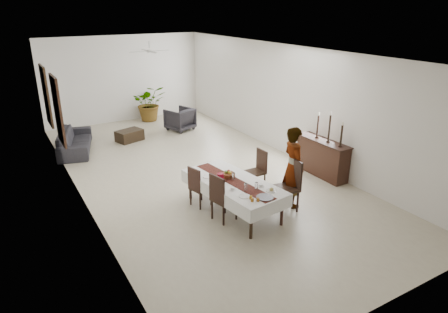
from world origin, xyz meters
TOP-DOWN VIEW (x-y plane):
  - floor at (0.00, 0.00)m, footprint 6.00×12.00m
  - ceiling at (0.00, 0.00)m, footprint 6.00×12.00m
  - wall_back at (0.00, 6.00)m, footprint 6.00×0.02m
  - wall_front at (0.00, -6.00)m, footprint 6.00×0.02m
  - wall_left at (-3.00, 0.00)m, footprint 0.02×12.00m
  - wall_right at (3.00, 0.00)m, footprint 0.02×12.00m
  - dining_table_top at (-0.28, -2.35)m, footprint 1.20×2.35m
  - table_leg_fl at (-0.56, -3.47)m, footprint 0.07×0.07m
  - table_leg_fr at (0.26, -3.37)m, footprint 0.07×0.07m
  - table_leg_bl at (-0.82, -1.34)m, footprint 0.07×0.07m
  - table_leg_br at (0.00, -1.24)m, footprint 0.07×0.07m
  - tablecloth_top at (-0.28, -2.35)m, footprint 1.39×2.54m
  - tablecloth_drape_left at (-0.82, -2.42)m, footprint 0.30×2.41m
  - tablecloth_drape_right at (0.27, -2.29)m, footprint 0.30×2.41m
  - tablecloth_drape_near at (-0.13, -3.55)m, footprint 1.10×0.14m
  - tablecloth_drape_far at (-0.42, -1.15)m, footprint 1.10×0.14m
  - table_runner at (-0.28, -2.35)m, footprint 0.61×2.37m
  - red_pitcher at (-0.53, -2.24)m, footprint 0.16×0.16m
  - pitcher_handle at (-0.61, -2.25)m, footprint 0.11×0.03m
  - wine_glass_near at (-0.09, -2.95)m, footprint 0.07×0.07m
  - wine_glass_mid at (-0.31, -2.88)m, footprint 0.07×0.07m
  - wine_glass_far at (-0.24, -2.30)m, footprint 0.07×0.07m
  - teacup_right at (0.07, -2.88)m, footprint 0.08×0.08m
  - saucer_right at (0.07, -2.88)m, footprint 0.14×0.14m
  - teacup_left at (-0.52, -2.71)m, footprint 0.08×0.08m
  - saucer_left at (-0.52, -2.71)m, footprint 0.14×0.14m
  - plate_near_right at (0.13, -3.16)m, footprint 0.23×0.23m
  - bread_near_right at (0.13, -3.16)m, footprint 0.08×0.08m
  - plate_near_left at (-0.47, -3.09)m, footprint 0.23×0.23m
  - plate_far_left at (-0.64, -1.88)m, footprint 0.23×0.23m
  - serving_tray at (-0.16, -3.33)m, footprint 0.34×0.34m
  - jam_jar_a at (-0.36, -3.39)m, footprint 0.06×0.06m
  - jam_jar_b at (-0.46, -3.34)m, footprint 0.06×0.06m
  - jam_jar_c at (-0.43, -3.24)m, footprint 0.06×0.06m
  - fruit_basket at (-0.26, -2.11)m, footprint 0.28×0.28m
  - fruit_red at (-0.23, -2.09)m, footprint 0.08×0.08m
  - fruit_green at (-0.30, -2.09)m, footprint 0.08×0.08m
  - fruit_yellow at (-0.25, -2.16)m, footprint 0.08×0.08m
  - chair_right_near_seat at (0.73, -2.88)m, footprint 0.55×0.55m
  - chair_right_near_leg_fl at (0.90, -3.10)m, footprint 0.05×0.05m
  - chair_right_near_leg_fr at (0.95, -2.71)m, footprint 0.05×0.05m
  - chair_right_near_leg_bl at (0.51, -3.05)m, footprint 0.05×0.05m
  - chair_right_near_leg_br at (0.55, -2.66)m, footprint 0.05×0.05m
  - chair_right_near_back at (0.95, -2.91)m, footprint 0.10×0.49m
  - chair_right_far_seat at (0.78, -1.65)m, footprint 0.42×0.42m
  - chair_right_far_leg_fl at (0.95, -1.82)m, footprint 0.04×0.04m
  - chair_right_far_leg_fr at (0.95, -1.48)m, footprint 0.04×0.04m
  - chair_right_far_leg_bl at (0.62, -1.82)m, footprint 0.04×0.04m
  - chair_right_far_leg_br at (0.61, -1.49)m, footprint 0.04×0.04m
  - chair_right_far_back at (0.97, -1.65)m, footprint 0.04×0.41m
  - chair_left_near_seat at (-0.63, -2.56)m, footprint 0.52×0.52m
  - chair_left_near_leg_fl at (-0.84, -2.42)m, footprint 0.05×0.05m
  - chair_left_near_leg_fr at (-0.77, -2.78)m, footprint 0.05×0.05m
  - chair_left_near_leg_bl at (-0.48, -2.35)m, footprint 0.05×0.05m
  - chair_left_near_leg_br at (-0.41, -2.70)m, footprint 0.05×0.05m
  - chair_left_near_back at (-0.82, -2.60)m, footprint 0.13×0.44m
  - chair_left_far_seat at (-0.75, -1.74)m, footprint 0.48×0.48m
  - chair_left_far_leg_fl at (-0.95, -1.63)m, footprint 0.05×0.05m
  - chair_left_far_leg_fr at (-0.87, -1.94)m, footprint 0.05×0.05m
  - chair_left_far_leg_bl at (-0.64, -1.55)m, footprint 0.05×0.05m
  - chair_left_far_leg_br at (-0.56, -1.86)m, footprint 0.05×0.05m
  - chair_left_far_back at (-0.93, -1.79)m, footprint 0.13×0.39m
  - woman at (1.02, -2.75)m, footprint 0.55×0.74m
  - sideboard_body at (2.78, -1.84)m, footprint 0.41×1.55m
  - sideboard_top at (2.78, -1.84)m, footprint 0.46×1.61m
  - candlestick_near_base at (2.78, -2.41)m, footprint 0.10×0.10m
  - candlestick_near_shaft at (2.78, -2.41)m, footprint 0.05×0.05m
  - candlestick_near_candle at (2.78, -2.41)m, footprint 0.04×0.04m
  - candlestick_mid_base at (2.78, -2.00)m, footprint 0.10×0.10m
  - candlestick_mid_shaft at (2.78, -2.00)m, footprint 0.05×0.05m
  - candlestick_mid_candle at (2.78, -2.00)m, footprint 0.04×0.04m
  - candlestick_far_base at (2.78, -1.58)m, footprint 0.10×0.10m
  - candlestick_far_shaft at (2.78, -1.58)m, footprint 0.05×0.05m
  - candlestick_far_candle at (2.78, -1.58)m, footprint 0.04×0.04m
  - sofa at (-2.45, 3.37)m, footprint 1.43×2.37m
  - armchair at (1.25, 3.76)m, footprint 1.09×1.11m
  - coffee_table at (-0.71, 3.47)m, footprint 0.94×0.77m
  - potted_plant at (0.79, 5.50)m, footprint 1.46×1.34m
  - mirror_frame_near at (-2.96, 2.20)m, footprint 0.06×1.05m
  - mirror_glass_near at (-2.92, 2.20)m, footprint 0.01×0.90m
  - mirror_frame_far at (-2.96, 4.30)m, footprint 0.06×1.05m
  - mirror_glass_far at (-2.92, 4.30)m, footprint 0.01×0.90m
  - fan_rod at (0.00, 3.00)m, footprint 0.04×0.04m
  - fan_hub at (0.00, 3.00)m, footprint 0.16×0.16m
  - fan_blade_n at (0.00, 3.35)m, footprint 0.10×0.55m
  - fan_blade_s at (0.00, 2.65)m, footprint 0.10×0.55m
  - fan_blade_e at (0.35, 3.00)m, footprint 0.55×0.10m
  - fan_blade_w at (-0.35, 3.00)m, footprint 0.55×0.10m

SIDE VIEW (x-z plane):
  - floor at x=0.00m, z-range 0.00..0.00m
  - coffee_table at x=-0.71m, z-range 0.00..0.36m
  - chair_left_far_leg_fl at x=-0.95m, z-range 0.00..0.39m
  - chair_left_far_leg_fr at x=-0.87m, z-range 0.00..0.39m
  - chair_left_far_leg_bl at x=-0.64m, z-range 0.00..0.39m
  - chair_left_far_leg_br at x=-0.56m, z-range 0.00..0.39m
  - chair_right_far_leg_fl at x=0.95m, z-range 0.00..0.41m
  - chair_right_far_leg_fr at x=0.95m, z-range 0.00..0.41m
  - chair_right_far_leg_bl at x=0.62m, z-range 0.00..0.41m
  - chair_right_far_leg_br at x=0.61m, z-range 0.00..0.41m
  - chair_left_near_leg_fl at x=-0.84m, z-range 0.00..0.44m
  - chair_left_near_leg_fr at x=-0.77m, z-range 0.00..0.44m
  - chair_left_near_leg_bl at x=-0.48m, z-range 0.00..0.44m
  - chair_left_near_leg_br at x=-0.41m, z-range 0.00..0.44m
  - chair_right_near_leg_fl at x=0.90m, z-range 0.00..0.48m
  - chair_right_near_leg_fr at x=0.95m, z-range 0.00..0.48m
  - chair_right_near_leg_bl at x=0.51m, z-range 0.00..0.48m
  - chair_right_near_leg_br at x=0.55m, z-range 0.00..0.48m
  - sofa at x=-2.45m, z-range 0.00..0.65m
  - table_leg_fl at x=-0.56m, z-range 0.00..0.66m
  - table_leg_fr at x=0.26m, z-range 0.00..0.66m
  - table_leg_bl at x=-0.82m, z-range 0.00..0.66m
  - table_leg_br at x=0.00m, z-range 0.00..0.66m
  - armchair at x=1.25m, z-range 0.00..0.79m
  - chair_left_far_seat at x=-0.75m, z-range 0.39..0.44m
  - chair_right_far_seat at x=0.78m, z-range 0.41..0.45m
  - chair_left_near_seat at x=-0.63m, z-range 0.44..0.49m
  - sideboard_body at x=2.78m, z-range 0.00..0.93m
  - chair_right_near_seat at x=0.73m, z-range 0.48..0.54m
  - tablecloth_drape_left at x=-0.82m, z-range 0.43..0.71m
  - tablecloth_drape_right at x=0.27m, z-range 0.43..0.71m
  - tablecloth_drape_near at x=-0.13m, z-range 0.43..0.71m
  - tablecloth_drape_far at x=-0.42m, z-range 0.43..0.71m
  - dining_table_top at x=-0.28m, z-range 0.66..0.71m
  - potted_plant at x=0.79m, z-range 0.00..1.37m
  - chair_left_far_back at x=-0.93m, z-range 0.43..0.94m
  - tablecloth_top at x=-0.28m, z-range 0.70..0.72m
  - chair_right_far_back at x=0.97m, z-range 0.45..0.98m
  - table_runner at x=-0.28m, z-range 0.72..0.72m
  - saucer_right at x=0.07m, z-range 0.72..0.73m
  - saucer_left at x=-0.52m, z-range 0.72..0.73m
  - plate_near_right at x=0.13m, z-range 0.72..0.73m
  - plate_near_left at x=-0.47m, z-range 0.72..0.73m
  - plate_far_left at x=-0.64m, z-range 0.72..0.73m
  - serving_tray at x=-0.16m, z-range 0.72..0.73m
  - teacup_right at x=0.07m, z-range 0.72..0.77m
  - teacup_left at x=-0.52m, z-range 0.72..0.77m
  - bread_near_right at x=0.13m, z-range 0.71..0.79m
  - jam_jar_a at x=-0.36m, z-range 0.72..0.79m
  - jam_jar_b at x=-0.46m, z-range 0.72..0.79m
  - jam_jar_c at x=-0.43m, z-range 0.72..0.79m
  - fruit_basket at x=-0.26m, z-range 0.72..0.81m
  - chair_left_near_back at x=-0.82m, z-range 0.48..1.04m
  - wine_glass_near at x=-0.09m, z-range 0.72..0.88m
  - wine_glass_mid at x=-0.31m, z-range 0.72..0.88m
  - wine_glass_far at x=-0.24m, z-range 0.72..0.88m
  - red_pitcher at x=-0.53m, z-range 0.72..0.90m
  - pitcher_handle at x=-0.61m, z-range 0.75..0.87m
  - fruit_red at x=-0.23m, z-range 0.79..0.88m
  - fruit_green at x=-0.30m, z-range 0.80..0.87m
  - fruit_yellow at x=-0.25m, z-range 0.79..0.87m
  - chair_right_near_back at x=0.95m, z-range 0.53..1.16m
  - woman at x=1.02m, z-range 0.00..1.83m
  - sideboard_top at x=2.78m, z-range 0.93..0.96m
  - candlestick_near_base at x=2.78m, z-range 0.96..0.99m
  - candlestick_mid_base at x=2.78m, z-range 0.96..0.99m
  - candlestick_far_base at x=2.78m, z-range 0.96..0.99m
  - candlestick_near_shaft at x=2.78m, z-range 0.99..1.51m
  - candlestick_far_shaft at x=2.78m, z-range 0.99..1.56m
  - candlestick_mid_shaft at x=2.78m, z-range 0.99..1.67m
  - candlestick_near_candle at x=2.78m, z-range 1.51..1.59m
  - wall_back at x=0.00m, z-range 0.00..3.20m
  - wall_front at x=0.00m, z-range 0.00..3.20m
  - wall_left at x=-3.00m, z-range 0.00..3.20m
  - wall_right at x=3.00m, z-range 0.00..3.20m
  - mirror_frame_near at x=-2.96m, z-range 0.67..2.53m
  - mirror_glass_near at x=-2.92m, z-range 0.75..2.45m
  - mirror_frame_far at x=-2.96m, z-range 0.67..2.53m
  - mirror_glass_far at x=-2.92m, z-range 0.75..2.45m
  - candlestick_far_candle at x=2.78m, z-range 1.56..1.64m
  - candlestick_mid_candle at x=2.78m, z-range 1.67..1.75m
  - fan_hub at x=0.00m, z-range 2.86..2.94m
  - fan_blade_n at x=0.00m, z-range 2.89..2.91m
  - fan_blade_s at x=0.00m, z-range 2.89..2.91m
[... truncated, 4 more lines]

